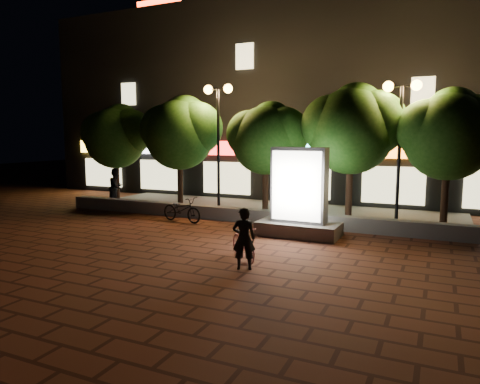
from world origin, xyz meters
The scene contains 16 objects.
ground centered at (0.00, 0.00, 0.00)m, with size 80.00×80.00×0.00m, color #56281B.
retaining_wall centered at (0.00, 4.00, 0.25)m, with size 16.00×0.45×0.50m, color #625F5B.
sidewalk centered at (0.00, 6.50, 0.04)m, with size 16.00×5.00×0.08m, color #625F5B.
building_block centered at (-0.01, 12.99, 5.00)m, with size 28.00×8.12×11.30m.
tree_far_left centered at (-6.95, 5.46, 3.29)m, with size 3.36×2.80×4.63m.
tree_left centered at (-3.45, 5.46, 3.44)m, with size 3.60×3.00×4.89m.
tree_mid centered at (0.55, 5.46, 3.22)m, with size 3.24×2.70×4.50m.
tree_right centered at (3.86, 5.46, 3.57)m, with size 3.72×3.10×5.07m.
tree_far_right centered at (7.05, 5.46, 3.37)m, with size 3.48×2.90×4.76m.
street_lamp_left centered at (-1.50, 5.20, 4.03)m, with size 1.26×0.36×5.18m.
street_lamp_right centered at (5.50, 5.20, 3.89)m, with size 1.26×0.36×4.98m.
ad_kiosk centered at (2.74, 2.64, 1.15)m, with size 2.65×1.36×2.85m.
scooter_pink centered at (2.26, -0.65, 0.47)m, with size 0.44×1.55×0.93m, color pink.
rider centered at (2.61, -1.41, 0.76)m, with size 0.55×0.36×1.51m, color black.
scooter_parked centered at (-1.92, 3.00, 0.47)m, with size 0.63×1.81×0.95m, color black.
pedestrian centered at (-6.36, 4.60, 0.93)m, with size 0.82×0.64×1.70m, color black.
Camera 1 is at (6.81, -10.75, 3.19)m, focal length 32.69 mm.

